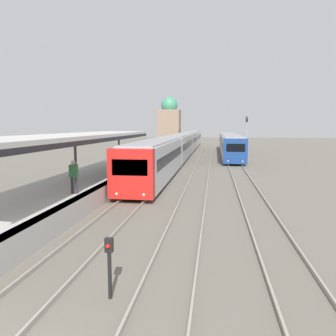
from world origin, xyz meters
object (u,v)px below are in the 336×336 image
at_px(person_on_platform, 74,175).
at_px(train_near, 183,143).
at_px(signal_post_near, 109,261).
at_px(signal_mast_far, 246,133).
at_px(train_far, 229,143).

bearing_deg(person_on_platform, train_near, 86.21).
height_order(person_on_platform, signal_post_near, person_on_platform).
distance_m(train_near, signal_mast_far, 9.98).
xyz_separation_m(train_far, signal_post_near, (-4.83, -43.31, -0.73)).
height_order(train_near, signal_post_near, train_near).
bearing_deg(train_near, train_far, 14.69).
bearing_deg(train_far, person_on_platform, -104.34).
xyz_separation_m(train_near, signal_post_near, (2.06, -41.51, -0.78)).
bearing_deg(person_on_platform, signal_post_near, -60.48).
distance_m(person_on_platform, signal_post_near, 8.79).
xyz_separation_m(person_on_platform, train_near, (2.24, 33.91, -0.18)).
xyz_separation_m(signal_post_near, signal_mast_far, (6.73, 37.10, 2.45)).
distance_m(train_near, signal_post_near, 41.57).
relative_size(train_near, signal_post_near, 39.58).
relative_size(person_on_platform, signal_mast_far, 0.30).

